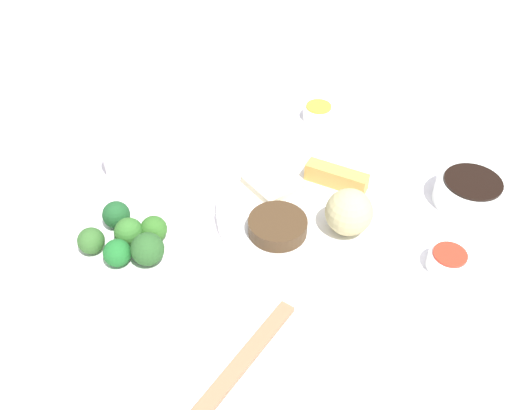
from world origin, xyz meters
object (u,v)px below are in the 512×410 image
broccoli_plate (130,246)px  soy_sauce_bowl (470,192)px  chopsticks_pair (239,366)px  sauce_ramekin_sweet_and_sour (448,261)px  main_plate (307,211)px  sauce_ramekin_hot_mustard (318,113)px  teacup (123,160)px

broccoli_plate → soy_sauce_bowl: soy_sauce_bowl is taller
soy_sauce_bowl → chopsticks_pair: soy_sauce_bowl is taller
broccoli_plate → sauce_ramekin_sweet_and_sour: size_ratio=3.98×
main_plate → sauce_ramekin_hot_mustard: sauce_ramekin_hot_mustard is taller
sauce_ramekin_sweet_and_sour → teacup: size_ratio=0.90×
sauce_ramekin_hot_mustard → broccoli_plate: bearing=-159.6°
soy_sauce_bowl → chopsticks_pair: bearing=-168.2°
chopsticks_pair → sauce_ramekin_hot_mustard: bearing=47.4°
main_plate → broccoli_plate: size_ratio=1.22×
sauce_ramekin_sweet_and_sour → chopsticks_pair: sauce_ramekin_sweet_and_sour is taller
main_plate → sauce_ramekin_hot_mustard: bearing=53.7°
sauce_ramekin_hot_mustard → sauce_ramekin_sweet_and_sour: 0.41m
soy_sauce_bowl → teacup: bearing=144.3°
main_plate → chopsticks_pair: main_plate is taller
soy_sauce_bowl → sauce_ramekin_hot_mustard: bearing=104.7°
broccoli_plate → sauce_ramekin_hot_mustard: 0.46m
sauce_ramekin_sweet_and_sour → chopsticks_pair: bearing=-179.1°
sauce_ramekin_hot_mustard → chopsticks_pair: 0.56m
main_plate → broccoli_plate: main_plate is taller
sauce_ramekin_sweet_and_sour → teacup: teacup is taller
sauce_ramekin_hot_mustard → sauce_ramekin_sweet_and_sour: size_ratio=1.00×
broccoli_plate → sauce_ramekin_hot_mustard: size_ratio=3.98×
sauce_ramekin_hot_mustard → sauce_ramekin_sweet_and_sour: same height
broccoli_plate → sauce_ramekin_sweet_and_sour: (0.38, -0.24, 0.01)m
sauce_ramekin_sweet_and_sour → teacup: 0.54m
sauce_ramekin_hot_mustard → teacup: bearing=177.4°
main_plate → teacup: (-0.22, 0.23, 0.02)m
teacup → sauce_ramekin_hot_mustard: bearing=-2.6°
sauce_ramekin_sweet_and_sour → broccoli_plate: bearing=147.5°
main_plate → sauce_ramekin_sweet_and_sour: bearing=-57.9°
broccoli_plate → sauce_ramekin_sweet_and_sour: 0.46m
soy_sauce_bowl → sauce_ramekin_sweet_and_sour: size_ratio=1.90×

